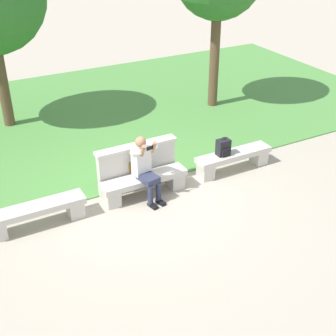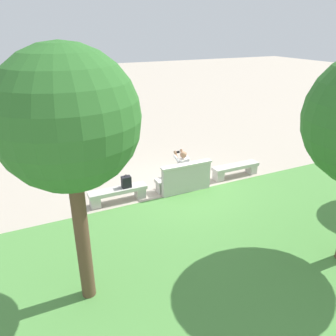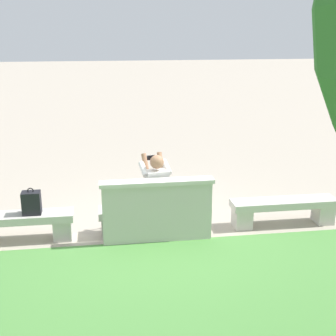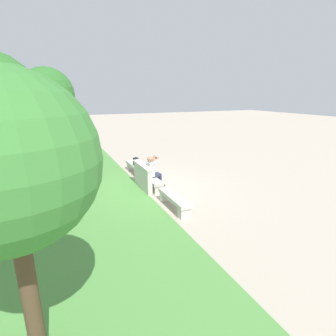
{
  "view_description": "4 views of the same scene",
  "coord_description": "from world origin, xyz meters",
  "px_view_note": "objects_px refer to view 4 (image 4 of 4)",
  "views": [
    {
      "loc": [
        -3.39,
        -7.31,
        5.24
      ],
      "look_at": [
        0.2,
        -0.63,
        0.9
      ],
      "focal_mm": 50.0,
      "sensor_mm": 36.0,
      "label": 1
    },
    {
      "loc": [
        4.58,
        8.67,
        4.98
      ],
      "look_at": [
        0.44,
        -0.1,
        0.78
      ],
      "focal_mm": 35.0,
      "sensor_mm": 36.0,
      "label": 2
    },
    {
      "loc": [
        0.81,
        6.96,
        3.23
      ],
      "look_at": [
        -0.31,
        -0.62,
        0.9
      ],
      "focal_mm": 50.0,
      "sensor_mm": 36.0,
      "label": 3
    },
    {
      "loc": [
        -9.39,
        3.43,
        3.66
      ],
      "look_at": [
        -0.25,
        -0.64,
        0.82
      ],
      "focal_mm": 28.0,
      "sensor_mm": 36.0,
      "label": 4
    }
  ],
  "objects_px": {
    "bench_mid": "(135,167)",
    "person_photographer": "(153,170)",
    "backpack": "(136,162)",
    "bench_near": "(151,181)",
    "bench_main": "(174,200)",
    "tree_behind_wall": "(7,163)",
    "tree_left_background": "(47,95)"
  },
  "relations": [
    {
      "from": "bench_mid",
      "to": "person_photographer",
      "type": "relative_size",
      "value": 1.36
    },
    {
      "from": "bench_mid",
      "to": "backpack",
      "type": "relative_size",
      "value": 4.2
    },
    {
      "from": "bench_near",
      "to": "bench_main",
      "type": "bearing_deg",
      "value": 180.0
    },
    {
      "from": "person_photographer",
      "to": "backpack",
      "type": "distance_m",
      "value": 1.93
    },
    {
      "from": "tree_behind_wall",
      "to": "person_photographer",
      "type": "bearing_deg",
      "value": -34.12
    },
    {
      "from": "bench_main",
      "to": "tree_behind_wall",
      "type": "bearing_deg",
      "value": 133.66
    },
    {
      "from": "bench_mid",
      "to": "person_photographer",
      "type": "bearing_deg",
      "value": -178.02
    },
    {
      "from": "tree_behind_wall",
      "to": "bench_main",
      "type": "bearing_deg",
      "value": -46.34
    },
    {
      "from": "bench_near",
      "to": "tree_left_background",
      "type": "height_order",
      "value": "tree_left_background"
    },
    {
      "from": "bench_near",
      "to": "person_photographer",
      "type": "xyz_separation_m",
      "value": [
        -0.02,
        -0.08,
        0.44
      ]
    },
    {
      "from": "person_photographer",
      "to": "tree_left_background",
      "type": "relative_size",
      "value": 0.27
    },
    {
      "from": "bench_mid",
      "to": "tree_behind_wall",
      "type": "height_order",
      "value": "tree_behind_wall"
    },
    {
      "from": "backpack",
      "to": "tree_behind_wall",
      "type": "bearing_deg",
      "value": 153.41
    },
    {
      "from": "bench_near",
      "to": "person_photographer",
      "type": "distance_m",
      "value": 0.45
    },
    {
      "from": "person_photographer",
      "to": "bench_main",
      "type": "bearing_deg",
      "value": 177.99
    },
    {
      "from": "bench_main",
      "to": "tree_left_background",
      "type": "xyz_separation_m",
      "value": [
        6.05,
        3.43,
        3.3
      ]
    },
    {
      "from": "person_photographer",
      "to": "tree_behind_wall",
      "type": "height_order",
      "value": "tree_behind_wall"
    },
    {
      "from": "person_photographer",
      "to": "tree_left_background",
      "type": "xyz_separation_m",
      "value": [
        3.88,
        3.51,
        2.86
      ]
    },
    {
      "from": "backpack",
      "to": "tree_left_background",
      "type": "xyz_separation_m",
      "value": [
        1.96,
        3.42,
        2.97
      ]
    },
    {
      "from": "bench_main",
      "to": "bench_mid",
      "type": "height_order",
      "value": "same"
    },
    {
      "from": "bench_near",
      "to": "backpack",
      "type": "distance_m",
      "value": 1.94
    },
    {
      "from": "tree_behind_wall",
      "to": "bench_near",
      "type": "bearing_deg",
      "value": -33.54
    },
    {
      "from": "bench_mid",
      "to": "tree_left_background",
      "type": "relative_size",
      "value": 0.37
    },
    {
      "from": "backpack",
      "to": "person_photographer",
      "type": "bearing_deg",
      "value": -177.37
    },
    {
      "from": "bench_main",
      "to": "tree_left_background",
      "type": "distance_m",
      "value": 7.7
    },
    {
      "from": "bench_main",
      "to": "person_photographer",
      "type": "distance_m",
      "value": 2.21
    },
    {
      "from": "bench_near",
      "to": "tree_behind_wall",
      "type": "relative_size",
      "value": 0.45
    },
    {
      "from": "bench_near",
      "to": "bench_mid",
      "type": "xyz_separation_m",
      "value": [
        2.18,
        0.0,
        0.0
      ]
    },
    {
      "from": "bench_mid",
      "to": "tree_behind_wall",
      "type": "xyz_separation_m",
      "value": [
        -8.13,
        3.94,
        2.59
      ]
    },
    {
      "from": "bench_mid",
      "to": "bench_main",
      "type": "bearing_deg",
      "value": 180.0
    },
    {
      "from": "tree_behind_wall",
      "to": "tree_left_background",
      "type": "distance_m",
      "value": 9.85
    },
    {
      "from": "person_photographer",
      "to": "backpack",
      "type": "bearing_deg",
      "value": 2.63
    }
  ]
}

